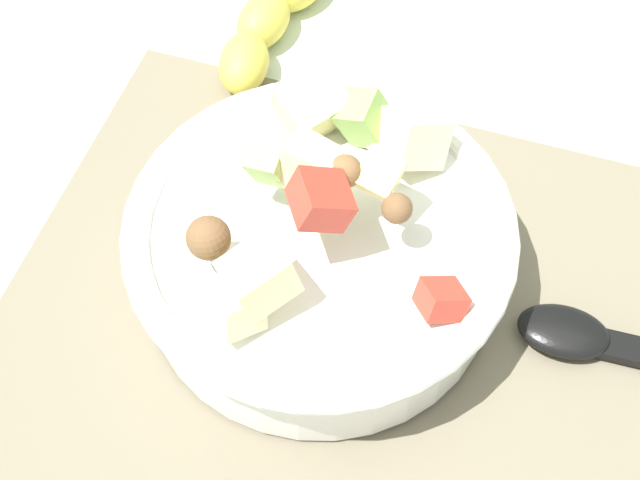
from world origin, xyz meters
TOP-DOWN VIEW (x-y plane):
  - ground_plane at (0.00, 0.00)m, footprint 2.40×2.40m
  - placemat at (0.00, 0.00)m, footprint 0.41×0.34m
  - salad_bowl at (0.02, -0.01)m, footprint 0.23×0.23m
  - serving_spoon at (-0.18, -0.02)m, footprint 0.22×0.04m
  - banana_whole at (0.12, -0.21)m, footprint 0.06×0.15m

SIDE VIEW (x-z plane):
  - ground_plane at x=0.00m, z-range 0.00..0.00m
  - placemat at x=0.00m, z-range 0.00..0.01m
  - serving_spoon at x=-0.18m, z-range 0.00..0.02m
  - banana_whole at x=0.12m, z-range 0.00..0.04m
  - salad_bowl at x=0.02m, z-range -0.01..0.10m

